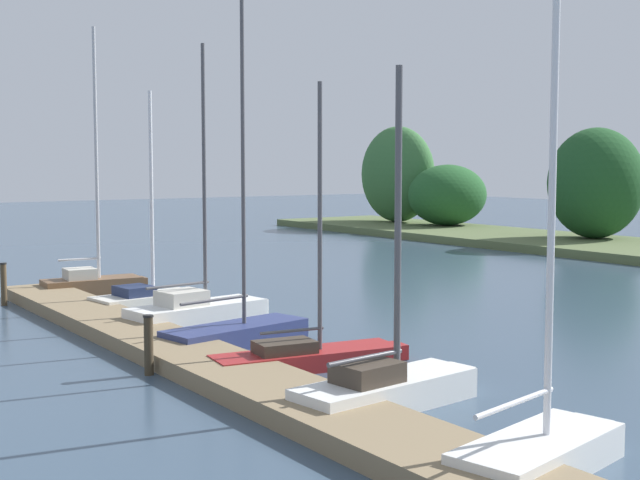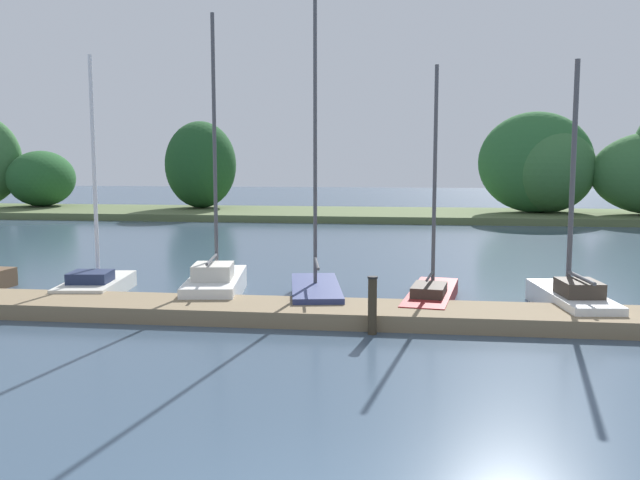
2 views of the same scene
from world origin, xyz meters
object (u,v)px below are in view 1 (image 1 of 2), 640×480
object	(u,v)px
sailboat_3	(241,328)
sailboat_5	(390,385)
sailboat_6	(543,441)
sailboat_0	(95,280)
sailboat_4	(312,354)
mooring_piling_0	(4,284)
sailboat_2	(200,310)
sailboat_1	(149,297)
mooring_piling_1	(149,345)

from	to	relation	value
sailboat_3	sailboat_5	world-z (taller)	sailboat_3
sailboat_5	sailboat_6	distance (m)	3.61
sailboat_0	sailboat_6	distance (m)	19.06
sailboat_4	mooring_piling_0	distance (m)	12.10
sailboat_2	sailboat_1	bearing A→B (deg)	82.23
sailboat_1	mooring_piling_0	bearing A→B (deg)	131.31
mooring_piling_0	sailboat_1	bearing A→B (deg)	48.59
sailboat_0	mooring_piling_0	size ratio (longest dim) A/B	6.67
sailboat_1	sailboat_2	bearing A→B (deg)	-96.59
sailboat_1	sailboat_2	size ratio (longest dim) A/B	0.87
sailboat_2	sailboat_6	world-z (taller)	sailboat_6
sailboat_6	sailboat_0	bearing A→B (deg)	76.00
sailboat_0	sailboat_4	bearing A→B (deg)	-85.12
sailboat_0	sailboat_2	xyz separation A→B (m)	(6.78, 0.38, -0.06)
sailboat_2	sailboat_3	distance (m)	2.64
sailboat_0	sailboat_1	bearing A→B (deg)	-80.47
sailboat_2	sailboat_6	size ratio (longest dim) A/B	0.88
sailboat_2	sailboat_0	bearing A→B (deg)	84.79
sailboat_4	sailboat_5	world-z (taller)	sailboat_5
sailboat_6	sailboat_1	bearing A→B (deg)	74.39
sailboat_3	mooring_piling_1	xyz separation A→B (m)	(1.58, -2.95, 0.24)
sailboat_2	mooring_piling_0	distance (m)	7.02
sailboat_1	sailboat_4	world-z (taller)	sailboat_1
sailboat_2	sailboat_5	size ratio (longest dim) A/B	1.24
sailboat_5	mooring_piling_0	bearing A→B (deg)	93.46
sailboat_6	mooring_piling_1	size ratio (longest dim) A/B	6.76
sailboat_5	sailboat_6	size ratio (longest dim) A/B	0.72
sailboat_3	mooring_piling_0	distance (m)	9.33
sailboat_4	mooring_piling_1	world-z (taller)	sailboat_4
sailboat_3	mooring_piling_1	distance (m)	3.35
sailboat_1	sailboat_3	xyz separation A→B (m)	(5.87, -0.21, 0.03)
sailboat_3	mooring_piling_0	xyz separation A→B (m)	(-8.79, -3.11, 0.27)
sailboat_4	sailboat_5	bearing A→B (deg)	-90.64
mooring_piling_1	sailboat_4	bearing A→B (deg)	66.66
sailboat_2	sailboat_3	bearing A→B (deg)	-103.89
sailboat_2	sailboat_5	world-z (taller)	sailboat_2
sailboat_3	mooring_piling_0	bearing A→B (deg)	99.44
sailboat_3	sailboat_4	bearing A→B (deg)	-98.79
sailboat_1	sailboat_6	world-z (taller)	sailboat_6
sailboat_3	sailboat_0	bearing A→B (deg)	80.80
sailboat_1	mooring_piling_0	world-z (taller)	sailboat_1
sailboat_4	mooring_piling_1	distance (m)	3.29
mooring_piling_1	sailboat_3	bearing A→B (deg)	118.21
sailboat_0	sailboat_6	xyz separation A→B (m)	(19.06, -0.49, -0.06)
sailboat_5	mooring_piling_0	distance (m)	15.08
sailboat_4	sailboat_6	size ratio (longest dim) A/B	0.71
sailboat_5	sailboat_1	bearing A→B (deg)	80.16
sailboat_1	sailboat_6	bearing A→B (deg)	-100.37
sailboat_2	sailboat_6	distance (m)	12.31
sailboat_2	mooring_piling_1	world-z (taller)	sailboat_2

